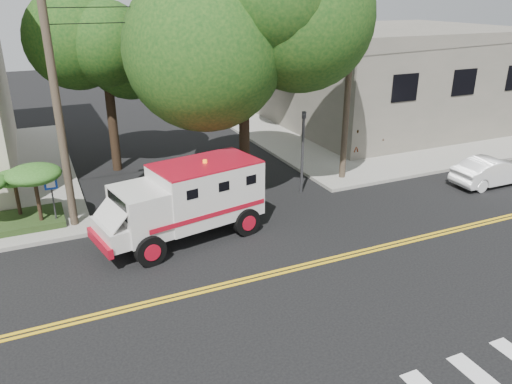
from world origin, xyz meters
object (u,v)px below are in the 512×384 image
armored_truck (187,198)px  parked_sedan (492,171)px  pedestrian_b (379,137)px  pedestrian_a (355,144)px

armored_truck → parked_sedan: (14.06, -0.59, -0.88)m
pedestrian_b → pedestrian_a: bearing=5.9°
parked_sedan → pedestrian_a: 6.50m
armored_truck → parked_sedan: 14.10m
parked_sedan → pedestrian_a: pedestrian_a is taller
armored_truck → pedestrian_a: armored_truck is taller
parked_sedan → armored_truck: bearing=87.9°
parked_sedan → pedestrian_b: bearing=22.3°
armored_truck → pedestrian_a: (10.25, 4.66, -0.55)m
armored_truck → parked_sedan: size_ratio=1.59×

